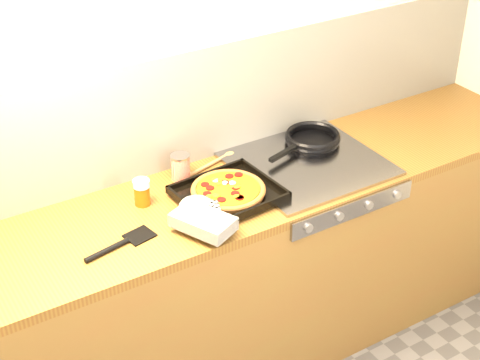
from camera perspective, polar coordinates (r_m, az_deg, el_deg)
room_shell at (r=3.01m, az=-4.73°, el=5.35°), size 3.20×3.20×3.20m
counter_run at (r=3.18m, az=-1.73°, el=-8.02°), size 3.20×0.62×0.90m
stovetop at (r=3.12m, az=5.29°, el=1.24°), size 0.60×0.56×0.02m
pizza_on_tray at (r=2.81m, az=-1.54°, el=-1.45°), size 0.50×0.46×0.06m
frying_pan at (r=3.25m, az=5.59°, el=3.20°), size 0.43×0.30×0.04m
tomato_can at (r=2.99m, az=-4.64°, el=0.99°), size 0.10×0.10×0.11m
juice_glass at (r=2.85m, az=-7.62°, el=-0.94°), size 0.07×0.07×0.11m
wooden_spoon at (r=3.11m, az=-2.01°, el=1.39°), size 0.29×0.10×0.02m
black_spatula at (r=2.67m, az=-9.24°, el=-4.93°), size 0.29×0.11×0.02m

